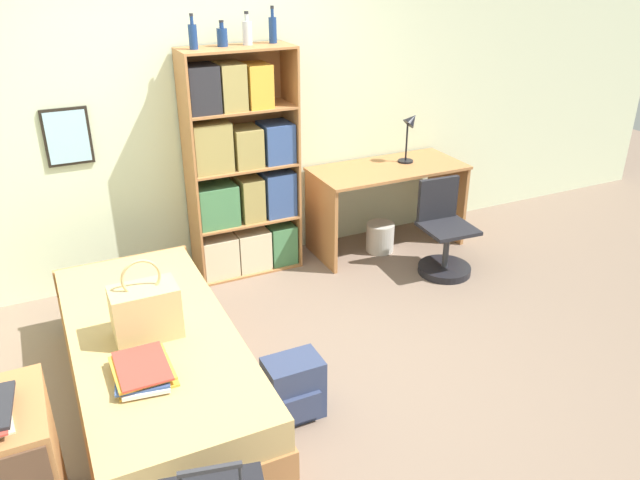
% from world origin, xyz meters
% --- Properties ---
extents(ground_plane, '(14.00, 14.00, 0.00)m').
position_xyz_m(ground_plane, '(0.00, 0.00, 0.00)').
color(ground_plane, '#756051').
extents(wall_back, '(10.00, 0.09, 2.60)m').
position_xyz_m(wall_back, '(-0.00, 1.64, 1.30)').
color(wall_back, beige).
rests_on(wall_back, ground_plane).
extents(bed, '(0.92, 2.09, 0.50)m').
position_xyz_m(bed, '(-0.79, 0.02, 0.24)').
color(bed, '#A36B3D').
rests_on(bed, ground_plane).
extents(handbag, '(0.37, 0.23, 0.48)m').
position_xyz_m(handbag, '(-0.81, -0.03, 0.66)').
color(handbag, tan).
rests_on(handbag, bed).
extents(book_stack_on_bed, '(0.32, 0.38, 0.08)m').
position_xyz_m(book_stack_on_bed, '(-0.92, -0.41, 0.53)').
color(book_stack_on_bed, gold).
rests_on(book_stack_on_bed, bed).
extents(bookcase, '(0.86, 0.36, 1.83)m').
position_xyz_m(bookcase, '(0.25, 1.40, 0.84)').
color(bookcase, '#A36B3D').
rests_on(bookcase, ground_plane).
extents(bottle_green, '(0.06, 0.06, 0.24)m').
position_xyz_m(bottle_green, '(-0.04, 1.42, 1.92)').
color(bottle_green, navy).
rests_on(bottle_green, bookcase).
extents(bottle_brown, '(0.08, 0.08, 0.18)m').
position_xyz_m(bottle_brown, '(0.18, 1.46, 1.90)').
color(bottle_brown, navy).
rests_on(bottle_brown, bookcase).
extents(bottle_clear, '(0.07, 0.07, 0.24)m').
position_xyz_m(bottle_clear, '(0.38, 1.46, 1.92)').
color(bottle_clear, '#B7BCC1').
rests_on(bottle_clear, bookcase).
extents(bottle_blue, '(0.06, 0.06, 0.27)m').
position_xyz_m(bottle_blue, '(0.58, 1.46, 1.93)').
color(bottle_blue, navy).
rests_on(bottle_blue, bookcase).
extents(desk, '(1.34, 0.62, 0.76)m').
position_xyz_m(desk, '(1.55, 1.28, 0.54)').
color(desk, '#A36B3D').
rests_on(desk, ground_plane).
extents(desk_lamp, '(0.18, 0.13, 0.45)m').
position_xyz_m(desk_lamp, '(1.79, 1.33, 1.06)').
color(desk_lamp, black).
rests_on(desk_lamp, desk).
extents(desk_chair, '(0.44, 0.44, 0.78)m').
position_xyz_m(desk_chair, '(1.73, 0.65, 0.25)').
color(desk_chair, black).
rests_on(desk_chair, ground_plane).
extents(backpack, '(0.32, 0.26, 0.38)m').
position_xyz_m(backpack, '(-0.11, -0.46, 0.19)').
color(backpack, '#2D3856').
rests_on(backpack, ground_plane).
extents(waste_bin, '(0.25, 0.25, 0.26)m').
position_xyz_m(waste_bin, '(1.46, 1.21, 0.13)').
color(waste_bin, '#B7B2A8').
rests_on(waste_bin, ground_plane).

